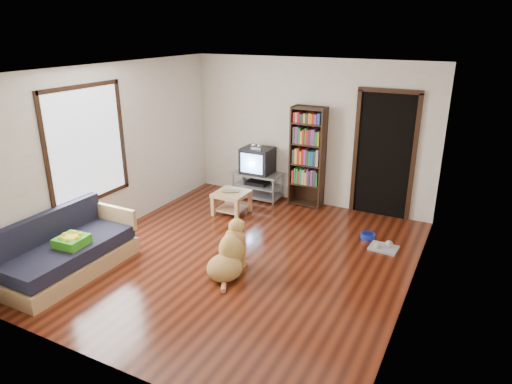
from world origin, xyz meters
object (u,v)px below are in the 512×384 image
at_px(dog_bowl, 368,236).
at_px(bookshelf, 308,152).
at_px(laptop, 231,192).
at_px(tv_stand, 258,184).
at_px(dog, 230,255).
at_px(green_cushion, 72,241).
at_px(crt_tv, 258,160).
at_px(coffee_table, 232,199).
at_px(grey_rag, 384,248).
at_px(sofa, 68,254).

height_order(dog_bowl, bookshelf, bookshelf).
bearing_deg(laptop, tv_stand, 59.59).
xyz_separation_m(dog_bowl, dog, (-1.37, -1.89, 0.23)).
xyz_separation_m(green_cushion, crt_tv, (0.85, 3.66, 0.26)).
distance_m(laptop, crt_tv, 1.02).
height_order(green_cushion, laptop, green_cushion).
relative_size(crt_tv, coffee_table, 1.05).
xyz_separation_m(grey_rag, tv_stand, (-2.63, 1.05, 0.25)).
xyz_separation_m(dog_bowl, coffee_table, (-2.37, -0.11, 0.24)).
bearing_deg(tv_stand, sofa, -105.02).
bearing_deg(green_cushion, coffee_table, 68.90).
relative_size(bookshelf, dog, 2.02).
bearing_deg(coffee_table, sofa, -108.85).
relative_size(bookshelf, coffee_table, 3.27).
height_order(crt_tv, sofa, crt_tv).
bearing_deg(tv_stand, grey_rag, -21.75).
xyz_separation_m(green_cushion, grey_rag, (3.48, 2.59, -0.46)).
bearing_deg(green_cushion, dog_bowl, 37.12).
distance_m(tv_stand, bookshelf, 1.20).
distance_m(dog_bowl, tv_stand, 2.47).
xyz_separation_m(tv_stand, dog, (0.96, -2.69, -0.00)).
bearing_deg(tv_stand, dog_bowl, -18.93).
relative_size(green_cushion, laptop, 1.19).
relative_size(green_cushion, coffee_table, 0.65).
height_order(green_cushion, dog_bowl, green_cushion).
distance_m(grey_rag, sofa, 4.44).
bearing_deg(dog_bowl, sofa, -139.38).
relative_size(sofa, dog, 2.02).
distance_m(laptop, sofa, 2.85).
relative_size(green_cushion, tv_stand, 0.40).
xyz_separation_m(green_cushion, bookshelf, (1.80, 3.73, 0.52)).
bearing_deg(bookshelf, crt_tv, -175.68).
bearing_deg(tv_stand, crt_tv, 90.00).
xyz_separation_m(bookshelf, sofa, (-1.92, -3.72, -0.74)).
bearing_deg(green_cushion, sofa, 173.02).
bearing_deg(sofa, tv_stand, 74.98).
xyz_separation_m(tv_stand, coffee_table, (-0.04, -0.91, 0.01)).
distance_m(grey_rag, bookshelf, 2.26).
bearing_deg(sofa, dog_bowl, 40.62).
relative_size(crt_tv, bookshelf, 0.32).
bearing_deg(sofa, crt_tv, 75.07).
distance_m(laptop, coffee_table, 0.14).
xyz_separation_m(bookshelf, coffee_table, (-0.99, -1.00, -0.72)).
relative_size(grey_rag, tv_stand, 0.44).
bearing_deg(dog, tv_stand, 109.63).
bearing_deg(tv_stand, bookshelf, 5.63).
relative_size(grey_rag, crt_tv, 0.69).
xyz_separation_m(green_cushion, coffee_table, (0.81, 2.73, -0.20)).
bearing_deg(sofa, grey_rag, 35.64).
distance_m(green_cushion, dog_bowl, 4.28).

